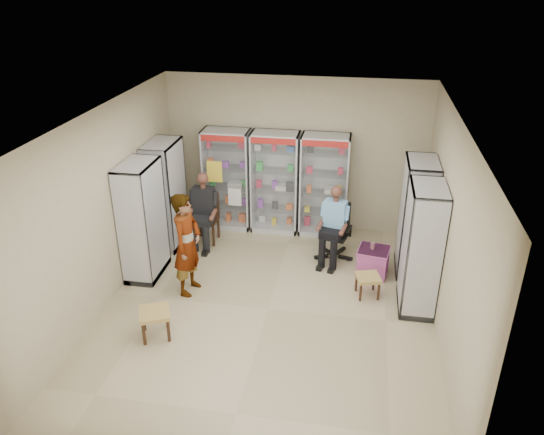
% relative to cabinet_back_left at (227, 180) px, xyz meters
% --- Properties ---
extents(floor, '(6.00, 6.00, 0.00)m').
position_rel_cabinet_back_left_xyz_m(floor, '(1.30, -2.73, -1.00)').
color(floor, tan).
rests_on(floor, ground).
extents(room_shell, '(5.02, 6.02, 3.01)m').
position_rel_cabinet_back_left_xyz_m(room_shell, '(1.30, -2.73, 0.97)').
color(room_shell, tan).
rests_on(room_shell, ground).
extents(cabinet_back_left, '(0.90, 0.50, 2.00)m').
position_rel_cabinet_back_left_xyz_m(cabinet_back_left, '(0.00, 0.00, 0.00)').
color(cabinet_back_left, '#B6B9BD').
rests_on(cabinet_back_left, floor).
extents(cabinet_back_mid, '(0.90, 0.50, 2.00)m').
position_rel_cabinet_back_left_xyz_m(cabinet_back_mid, '(0.95, 0.00, 0.00)').
color(cabinet_back_mid, '#B1B4B9').
rests_on(cabinet_back_mid, floor).
extents(cabinet_back_right, '(0.90, 0.50, 2.00)m').
position_rel_cabinet_back_left_xyz_m(cabinet_back_right, '(1.90, 0.00, 0.00)').
color(cabinet_back_right, '#B4B6BB').
rests_on(cabinet_back_right, floor).
extents(cabinet_right_far, '(0.90, 0.50, 2.00)m').
position_rel_cabinet_back_left_xyz_m(cabinet_right_far, '(3.53, -1.13, 0.00)').
color(cabinet_right_far, '#ACB0B4').
rests_on(cabinet_right_far, floor).
extents(cabinet_right_near, '(0.90, 0.50, 2.00)m').
position_rel_cabinet_back_left_xyz_m(cabinet_right_near, '(3.53, -2.23, 0.00)').
color(cabinet_right_near, '#AAABB1').
rests_on(cabinet_right_near, floor).
extents(cabinet_left_far, '(0.90, 0.50, 2.00)m').
position_rel_cabinet_back_left_xyz_m(cabinet_left_far, '(-0.93, -0.93, 0.00)').
color(cabinet_left_far, silver).
rests_on(cabinet_left_far, floor).
extents(cabinet_left_near, '(0.90, 0.50, 2.00)m').
position_rel_cabinet_back_left_xyz_m(cabinet_left_near, '(-0.93, -2.03, 0.00)').
color(cabinet_left_near, '#A3A6AA').
rests_on(cabinet_left_near, floor).
extents(wooden_chair, '(0.42, 0.42, 0.94)m').
position_rel_cabinet_back_left_xyz_m(wooden_chair, '(-0.25, -0.73, -0.53)').
color(wooden_chair, black).
rests_on(wooden_chair, floor).
extents(seated_customer, '(0.44, 0.60, 1.34)m').
position_rel_cabinet_back_left_xyz_m(seated_customer, '(-0.25, -0.78, -0.33)').
color(seated_customer, black).
rests_on(seated_customer, floor).
extents(office_chair, '(0.69, 0.69, 1.05)m').
position_rel_cabinet_back_left_xyz_m(office_chair, '(2.18, -0.95, -0.48)').
color(office_chair, black).
rests_on(office_chair, floor).
extents(seated_shopkeeper, '(0.57, 0.69, 1.33)m').
position_rel_cabinet_back_left_xyz_m(seated_shopkeeper, '(2.18, -1.00, -0.33)').
color(seated_shopkeeper, '#6DAAD7').
rests_on(seated_shopkeeper, floor).
extents(pink_trunk, '(0.56, 0.55, 0.47)m').
position_rel_cabinet_back_left_xyz_m(pink_trunk, '(2.88, -1.39, -0.76)').
color(pink_trunk, '#AE4592').
rests_on(pink_trunk, floor).
extents(tea_glass, '(0.07, 0.07, 0.11)m').
position_rel_cabinet_back_left_xyz_m(tea_glass, '(2.85, -1.37, -0.47)').
color(tea_glass, '#602D08').
rests_on(tea_glass, pink_trunk).
extents(woven_stool_a, '(0.44, 0.44, 0.36)m').
position_rel_cabinet_back_left_xyz_m(woven_stool_a, '(2.80, -2.09, -0.82)').
color(woven_stool_a, '#905F3D').
rests_on(woven_stool_a, floor).
extents(woven_stool_b, '(0.55, 0.55, 0.42)m').
position_rel_cabinet_back_left_xyz_m(woven_stool_b, '(-0.17, -3.63, -0.79)').
color(woven_stool_b, '#9D7942').
rests_on(woven_stool_b, floor).
extents(standing_man, '(0.50, 0.68, 1.71)m').
position_rel_cabinet_back_left_xyz_m(standing_man, '(-0.04, -2.43, -0.14)').
color(standing_man, gray).
rests_on(standing_man, floor).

